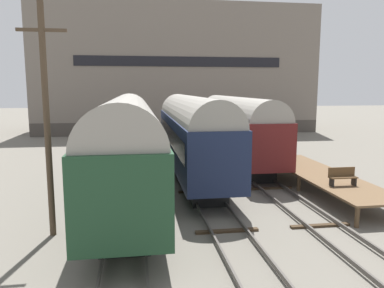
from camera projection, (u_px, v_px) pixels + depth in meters
ground_plane at (212, 209)px, 18.10m from camera, size 200.00×200.00×0.00m
track_left at (128, 210)px, 17.49m from camera, size 2.60×60.00×0.26m
track_middle at (212, 206)px, 18.08m from camera, size 2.60×60.00×0.26m
track_right at (291, 202)px, 18.67m from camera, size 2.60×60.00×0.26m
train_car_maroon at (237, 126)px, 28.54m from camera, size 2.84×15.60×5.14m
train_car_navy at (192, 131)px, 24.29m from camera, size 2.90×16.71×5.30m
train_car_green at (127, 141)px, 19.52m from camera, size 3.08×18.70×5.39m
station_platform at (321, 175)px, 21.31m from camera, size 2.91×11.71×0.98m
bench at (342, 176)px, 18.58m from camera, size 1.40×0.40×0.91m
person_worker at (163, 209)px, 14.63m from camera, size 0.32×0.32×1.81m
utility_pole at (47, 118)px, 14.21m from camera, size 1.80×0.24×8.98m
warehouse_building at (175, 71)px, 52.21m from camera, size 36.24×12.92×16.39m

